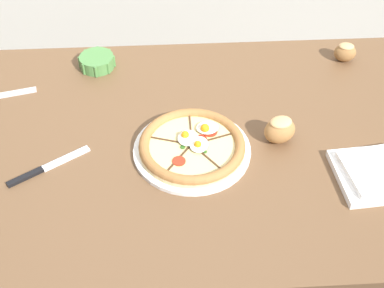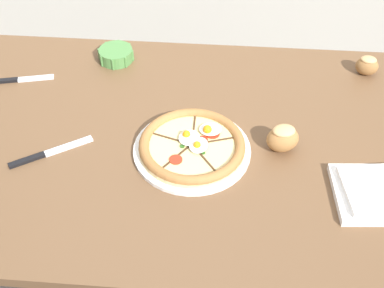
{
  "view_description": "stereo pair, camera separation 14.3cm",
  "coord_description": "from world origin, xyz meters",
  "px_view_note": "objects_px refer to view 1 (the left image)",
  "views": [
    {
      "loc": [
        -0.02,
        -1.07,
        1.8
      ],
      "look_at": [
        0.04,
        -0.05,
        0.8
      ],
      "focal_mm": 50.0,
      "sensor_mm": 36.0,
      "label": 1
    },
    {
      "loc": [
        0.12,
        -1.07,
        1.8
      ],
      "look_at": [
        0.04,
        -0.05,
        0.8
      ],
      "focal_mm": 50.0,
      "sensor_mm": 36.0,
      "label": 2
    }
  ],
  "objects_px": {
    "dining_table": "(178,163)",
    "ramekin_bowl": "(97,61)",
    "pizza": "(192,146)",
    "knife_main": "(3,95)",
    "knife_spare": "(48,167)",
    "bread_piece_mid": "(280,130)",
    "bread_piece_near": "(345,52)",
    "napkin_folded": "(380,173)"
  },
  "relations": [
    {
      "from": "dining_table",
      "to": "bread_piece_near",
      "type": "bearing_deg",
      "value": 31.96
    },
    {
      "from": "dining_table",
      "to": "ramekin_bowl",
      "type": "distance_m",
      "value": 0.45
    },
    {
      "from": "ramekin_bowl",
      "to": "bread_piece_mid",
      "type": "relative_size",
      "value": 1.16
    },
    {
      "from": "pizza",
      "to": "ramekin_bowl",
      "type": "xyz_separation_m",
      "value": [
        -0.28,
        0.41,
        0.0
      ]
    },
    {
      "from": "napkin_folded",
      "to": "knife_spare",
      "type": "bearing_deg",
      "value": 174.54
    },
    {
      "from": "bread_piece_near",
      "to": "knife_main",
      "type": "xyz_separation_m",
      "value": [
        -1.08,
        -0.12,
        -0.03
      ]
    },
    {
      "from": "pizza",
      "to": "knife_main",
      "type": "distance_m",
      "value": 0.62
    },
    {
      "from": "knife_main",
      "to": "knife_spare",
      "type": "xyz_separation_m",
      "value": [
        0.18,
        -0.31,
        0.0
      ]
    },
    {
      "from": "bread_piece_near",
      "to": "knife_main",
      "type": "distance_m",
      "value": 1.09
    },
    {
      "from": "ramekin_bowl",
      "to": "knife_spare",
      "type": "bearing_deg",
      "value": -102.53
    },
    {
      "from": "pizza",
      "to": "ramekin_bowl",
      "type": "height_order",
      "value": "pizza"
    },
    {
      "from": "knife_spare",
      "to": "bread_piece_near",
      "type": "bearing_deg",
      "value": -7.17
    },
    {
      "from": "dining_table",
      "to": "knife_spare",
      "type": "xyz_separation_m",
      "value": [
        -0.35,
        -0.09,
        0.09
      ]
    },
    {
      "from": "ramekin_bowl",
      "to": "knife_main",
      "type": "xyz_separation_m",
      "value": [
        -0.28,
        -0.13,
        -0.02
      ]
    },
    {
      "from": "ramekin_bowl",
      "to": "napkin_folded",
      "type": "bearing_deg",
      "value": -34.67
    },
    {
      "from": "ramekin_bowl",
      "to": "knife_main",
      "type": "distance_m",
      "value": 0.31
    },
    {
      "from": "ramekin_bowl",
      "to": "pizza",
      "type": "bearing_deg",
      "value": -55.08
    },
    {
      "from": "bread_piece_near",
      "to": "bread_piece_mid",
      "type": "distance_m",
      "value": 0.46
    },
    {
      "from": "knife_main",
      "to": "knife_spare",
      "type": "relative_size",
      "value": 0.92
    },
    {
      "from": "dining_table",
      "to": "bread_piece_near",
      "type": "relative_size",
      "value": 19.2
    },
    {
      "from": "bread_piece_mid",
      "to": "napkin_folded",
      "type": "bearing_deg",
      "value": -32.48
    },
    {
      "from": "bread_piece_near",
      "to": "knife_spare",
      "type": "xyz_separation_m",
      "value": [
        -0.91,
        -0.43,
        -0.03
      ]
    },
    {
      "from": "bread_piece_near",
      "to": "pizza",
      "type": "bearing_deg",
      "value": -142.78
    },
    {
      "from": "dining_table",
      "to": "bread_piece_near",
      "type": "xyz_separation_m",
      "value": [
        0.56,
        0.35,
        0.12
      ]
    },
    {
      "from": "pizza",
      "to": "napkin_folded",
      "type": "distance_m",
      "value": 0.49
    },
    {
      "from": "pizza",
      "to": "knife_main",
      "type": "height_order",
      "value": "pizza"
    },
    {
      "from": "ramekin_bowl",
      "to": "bread_piece_near",
      "type": "distance_m",
      "value": 0.81
    },
    {
      "from": "ramekin_bowl",
      "to": "bread_piece_near",
      "type": "height_order",
      "value": "bread_piece_near"
    },
    {
      "from": "napkin_folded",
      "to": "knife_main",
      "type": "distance_m",
      "value": 1.11
    },
    {
      "from": "ramekin_bowl",
      "to": "napkin_folded",
      "type": "relative_size",
      "value": 0.5
    },
    {
      "from": "bread_piece_near",
      "to": "bread_piece_mid",
      "type": "bearing_deg",
      "value": -127.42
    },
    {
      "from": "dining_table",
      "to": "knife_main",
      "type": "xyz_separation_m",
      "value": [
        -0.52,
        0.23,
        0.09
      ]
    },
    {
      "from": "knife_main",
      "to": "dining_table",
      "type": "bearing_deg",
      "value": -36.72
    },
    {
      "from": "pizza",
      "to": "bread_piece_near",
      "type": "relative_size",
      "value": 4.07
    },
    {
      "from": "dining_table",
      "to": "knife_main",
      "type": "relative_size",
      "value": 7.93
    },
    {
      "from": "bread_piece_mid",
      "to": "knife_main",
      "type": "bearing_deg",
      "value": 163.17
    },
    {
      "from": "bread_piece_mid",
      "to": "bread_piece_near",
      "type": "bearing_deg",
      "value": 52.58
    },
    {
      "from": "knife_spare",
      "to": "bread_piece_mid",
      "type": "bearing_deg",
      "value": -26.56
    },
    {
      "from": "napkin_folded",
      "to": "dining_table",
      "type": "bearing_deg",
      "value": 162.04
    },
    {
      "from": "knife_main",
      "to": "knife_spare",
      "type": "distance_m",
      "value": 0.36
    },
    {
      "from": "bread_piece_mid",
      "to": "knife_main",
      "type": "xyz_separation_m",
      "value": [
        -0.8,
        0.24,
        -0.04
      ]
    },
    {
      "from": "bread_piece_near",
      "to": "knife_spare",
      "type": "distance_m",
      "value": 1.01
    }
  ]
}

